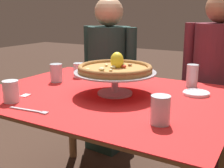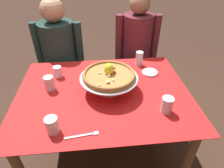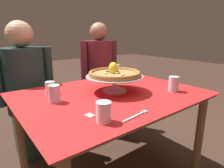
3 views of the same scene
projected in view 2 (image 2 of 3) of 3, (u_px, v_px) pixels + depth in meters
The scene contains 14 objects.
ground_plane at pixel (105, 149), 1.85m from camera, with size 14.00×14.00×0.00m, color #3D281E.
dining_table at pixel (104, 101), 1.48m from camera, with size 1.29×0.99×0.71m.
pizza_stand at pixel (109, 80), 1.39m from camera, with size 0.42×0.42×0.12m.
pizza at pixel (109, 74), 1.37m from camera, with size 0.38×0.38×0.10m.
water_glass_back_right at pixel (139, 59), 1.72m from camera, with size 0.07×0.07×0.13m.
water_glass_front_right at pixel (167, 106), 1.23m from camera, with size 0.08×0.08×0.11m.
water_glass_front_left at pixel (52, 126), 1.10m from camera, with size 0.08×0.08×0.10m.
water_glass_back_left at pixel (58, 72), 1.57m from camera, with size 0.07×0.07×0.09m.
water_glass_side_left at pixel (50, 84), 1.43m from camera, with size 0.07×0.07×0.11m.
side_plate at pixel (150, 72), 1.64m from camera, with size 0.14×0.14×0.02m.
dinner_fork at pixel (84, 135), 1.09m from camera, with size 0.20×0.04×0.01m.
sugar_packet at pixel (53, 118), 1.20m from camera, with size 0.05×0.04×0.01m, color beige.
diner_left at pixel (61, 60), 2.04m from camera, with size 0.50×0.37×1.24m.
diner_right at pixel (136, 57), 2.14m from camera, with size 0.46×0.34×1.25m.
Camera 2 is at (-0.05, -1.13, 1.59)m, focal length 30.44 mm.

